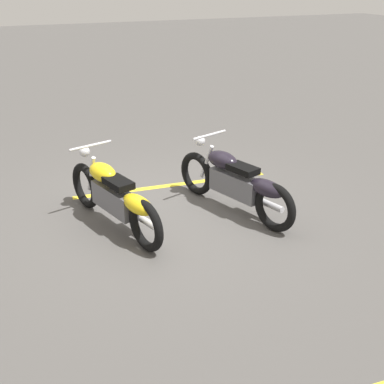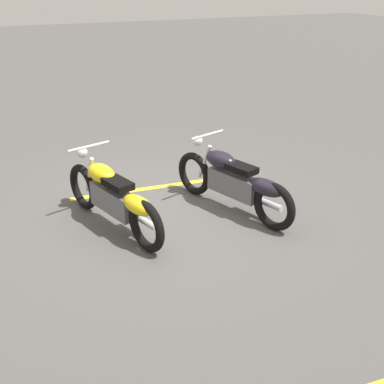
{
  "view_description": "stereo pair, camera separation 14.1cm",
  "coord_description": "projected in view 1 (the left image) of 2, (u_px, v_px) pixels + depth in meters",
  "views": [
    {
      "loc": [
        5.88,
        -2.16,
        3.12
      ],
      "look_at": [
        0.9,
        0.0,
        0.65
      ],
      "focal_mm": 44.83,
      "sensor_mm": 36.0,
      "label": 1
    },
    {
      "loc": [
        5.83,
        -2.29,
        3.12
      ],
      "look_at": [
        0.9,
        0.0,
        0.65
      ],
      "focal_mm": 44.83,
      "sensor_mm": 36.0,
      "label": 2
    }
  ],
  "objects": [
    {
      "name": "parking_stripe_near",
      "position": [
        173.0,
        185.0,
        7.79
      ],
      "size": [
        0.41,
        3.2,
        0.01
      ],
      "primitive_type": "cube",
      "rotation": [
        0.0,
        0.0,
        1.48
      ],
      "color": "yellow",
      "rests_on": "ground"
    },
    {
      "name": "motorcycle_bright_foreground",
      "position": [
        115.0,
        197.0,
        6.29
      ],
      "size": [
        2.18,
        0.83,
        1.04
      ],
      "rotation": [
        0.0,
        0.0,
        3.41
      ],
      "color": "black",
      "rests_on": "ground"
    },
    {
      "name": "ground_plane",
      "position": [
        168.0,
        209.0,
        6.99
      ],
      "size": [
        60.0,
        60.0,
        0.0
      ],
      "primitive_type": "plane",
      "color": "#514F4C"
    },
    {
      "name": "motorcycle_dark_foreground",
      "position": [
        236.0,
        182.0,
        6.73
      ],
      "size": [
        2.16,
        0.87,
        1.04
      ],
      "rotation": [
        0.0,
        0.0,
        3.45
      ],
      "color": "black",
      "rests_on": "ground"
    }
  ]
}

